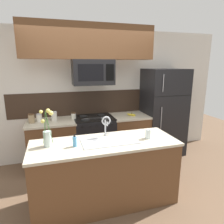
# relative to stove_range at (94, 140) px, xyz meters

# --- Properties ---
(ground_plane) EXTENTS (10.00, 10.00, 0.00)m
(ground_plane) POSITION_rel_stove_range_xyz_m (-0.00, -0.90, -0.46)
(ground_plane) COLOR brown
(rear_partition) EXTENTS (5.20, 0.10, 2.60)m
(rear_partition) POSITION_rel_stove_range_xyz_m (0.30, 0.38, 0.84)
(rear_partition) COLOR silver
(rear_partition) RESTS_ON ground
(splash_band) EXTENTS (3.17, 0.01, 0.48)m
(splash_band) POSITION_rel_stove_range_xyz_m (-0.00, 0.32, 0.69)
(splash_band) COLOR #332319
(splash_band) RESTS_ON rear_partition
(back_counter_left) EXTENTS (0.87, 0.65, 0.91)m
(back_counter_left) POSITION_rel_stove_range_xyz_m (-0.80, 0.00, -0.01)
(back_counter_left) COLOR brown
(back_counter_left) RESTS_ON ground
(back_counter_right) EXTENTS (0.76, 0.65, 0.91)m
(back_counter_right) POSITION_rel_stove_range_xyz_m (0.74, 0.00, -0.01)
(back_counter_right) COLOR brown
(back_counter_right) RESTS_ON ground
(stove_range) EXTENTS (0.76, 0.64, 0.93)m
(stove_range) POSITION_rel_stove_range_xyz_m (0.00, 0.00, 0.00)
(stove_range) COLOR black
(stove_range) RESTS_ON ground
(microwave) EXTENTS (0.74, 0.40, 0.45)m
(microwave) POSITION_rel_stove_range_xyz_m (0.00, -0.02, 1.32)
(microwave) COLOR black
(upper_cabinet_band) EXTENTS (2.33, 0.34, 0.60)m
(upper_cabinet_band) POSITION_rel_stove_range_xyz_m (-0.06, -0.05, 1.85)
(upper_cabinet_band) COLOR brown
(refrigerator) EXTENTS (0.84, 0.74, 1.83)m
(refrigerator) POSITION_rel_stove_range_xyz_m (1.53, 0.02, 0.46)
(refrigerator) COLOR black
(refrigerator) RESTS_ON ground
(storage_jar_tall) EXTENTS (0.11, 0.11, 0.16)m
(storage_jar_tall) POSITION_rel_stove_range_xyz_m (-1.12, -0.00, 0.53)
(storage_jar_tall) COLOR #997F5B
(storage_jar_tall) RESTS_ON back_counter_left
(storage_jar_medium) EXTENTS (0.10, 0.10, 0.15)m
(storage_jar_medium) POSITION_rel_stove_range_xyz_m (-1.00, 0.02, 0.52)
(storage_jar_medium) COLOR silver
(storage_jar_medium) RESTS_ON back_counter_left
(storage_jar_short) EXTENTS (0.10, 0.10, 0.17)m
(storage_jar_short) POSITION_rel_stove_range_xyz_m (-0.73, 0.01, 0.54)
(storage_jar_short) COLOR silver
(storage_jar_short) RESTS_ON back_counter_left
(storage_jar_squat) EXTENTS (0.09, 0.09, 0.13)m
(storage_jar_squat) POSITION_rel_stove_range_xyz_m (-0.38, 0.02, 0.51)
(storage_jar_squat) COLOR silver
(storage_jar_squat) RESTS_ON back_counter_left
(banana_bunch) EXTENTS (0.19, 0.15, 0.08)m
(banana_bunch) POSITION_rel_stove_range_xyz_m (0.77, -0.06, 0.47)
(banana_bunch) COLOR yellow
(banana_bunch) RESTS_ON back_counter_right
(island_counter) EXTENTS (1.97, 0.73, 0.91)m
(island_counter) POSITION_rel_stove_range_xyz_m (-0.11, -1.25, -0.01)
(island_counter) COLOR brown
(island_counter) RESTS_ON ground
(kitchen_sink) EXTENTS (0.76, 0.39, 0.16)m
(kitchen_sink) POSITION_rel_stove_range_xyz_m (-0.04, -1.25, 0.38)
(kitchen_sink) COLOR #ADAFB5
(kitchen_sink) RESTS_ON island_counter
(sink_faucet) EXTENTS (0.14, 0.14, 0.31)m
(sink_faucet) POSITION_rel_stove_range_xyz_m (-0.04, -1.06, 0.65)
(sink_faucet) COLOR #B7BABF
(sink_faucet) RESTS_ON island_counter
(dish_soap_bottle) EXTENTS (0.06, 0.05, 0.16)m
(dish_soap_bottle) POSITION_rel_stove_range_xyz_m (-0.51, -1.29, 0.52)
(dish_soap_bottle) COLOR #4C93C6
(dish_soap_bottle) RESTS_ON island_counter
(drinking_glass) EXTENTS (0.08, 0.08, 0.13)m
(drinking_glass) POSITION_rel_stove_range_xyz_m (0.51, -1.30, 0.51)
(drinking_glass) COLOR silver
(drinking_glass) RESTS_ON island_counter
(flower_vase) EXTENTS (0.16, 0.20, 0.49)m
(flower_vase) POSITION_rel_stove_range_xyz_m (-0.83, -1.18, 0.60)
(flower_vase) COLOR silver
(flower_vase) RESTS_ON island_counter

